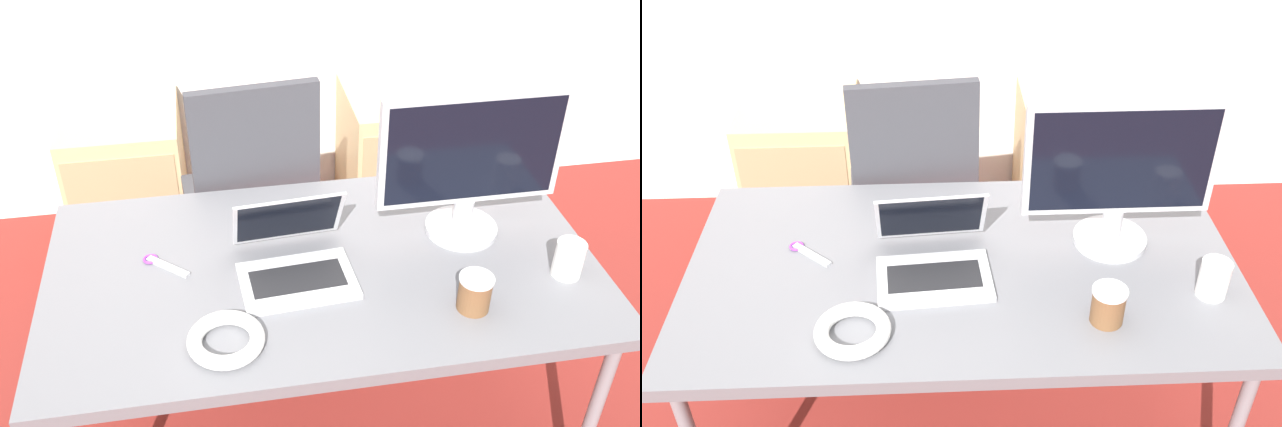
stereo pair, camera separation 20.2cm
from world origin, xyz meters
The scene contains 10 objects.
desk centered at (0.00, 0.00, 0.70)m, with size 1.60×0.88×0.74m.
office_chair centered at (-0.16, 0.70, 0.41)m, with size 0.56×0.58×1.08m.
cabinet_left centered at (-0.67, 1.23, 0.33)m, with size 0.49×0.52×0.65m.
cabinet_right centered at (0.57, 1.23, 0.33)m, with size 0.49×0.52×0.65m.
laptop_center centered at (-0.09, -0.02, 0.79)m, with size 0.34×0.33×0.21m.
monitor centered at (0.45, 0.09, 0.99)m, with size 0.55×0.22×0.47m.
coffee_cup_white centered at (0.68, -0.16, 0.80)m, with size 0.08×0.08×0.11m.
coffee_cup_brown centered at (0.37, -0.25, 0.80)m, with size 0.09×0.09×0.11m.
cable_coil centered at (-0.30, -0.28, 0.76)m, with size 0.20×0.20×0.04m.
scissors centered at (-0.46, 0.07, 0.75)m, with size 0.14×0.13×0.01m.
Camera 1 is at (-0.28, -1.58, 2.06)m, focal length 40.00 mm.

